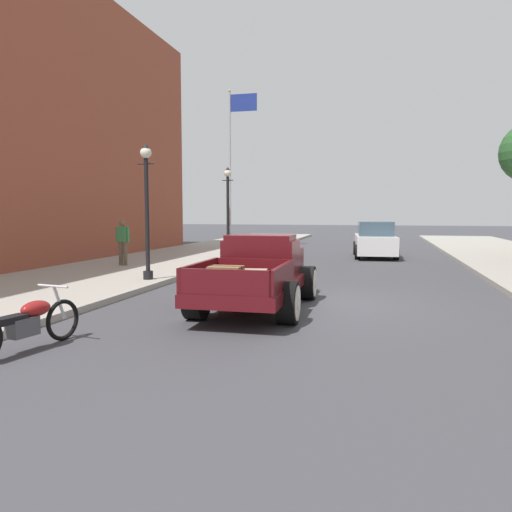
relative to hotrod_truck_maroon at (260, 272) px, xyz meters
name	(u,v)px	position (x,y,z in m)	size (l,w,h in m)	color
ground_plane	(316,303)	(1.15, 0.72, -0.75)	(140.00, 140.00, 0.00)	#3D3D42
sidewalk_left	(44,288)	(-6.10, 0.72, -0.68)	(5.50, 64.00, 0.15)	#9E998E
hotrod_truck_maroon	(260,272)	(0.00, 0.00, 0.00)	(2.24, 4.97, 1.58)	#510F14
motorcycle_parked	(25,323)	(-2.53, -4.34, -0.31)	(0.65, 2.10, 0.93)	black
car_background_white	(375,241)	(2.30, 12.92, 0.01)	(2.12, 4.42, 1.65)	silver
pedestrian_sidewalk_left	(123,240)	(-6.51, 5.63, 0.33)	(0.53, 0.22, 1.65)	brown
street_lamp_near	(147,201)	(-3.91, 2.41, 1.63)	(0.50, 0.32, 3.85)	black
street_lamp_far	(228,205)	(-3.86, 9.89, 1.63)	(0.50, 0.32, 3.85)	black
flagpole	(234,150)	(-6.07, 18.06, 5.02)	(1.74, 0.16, 9.16)	#B2B2B7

